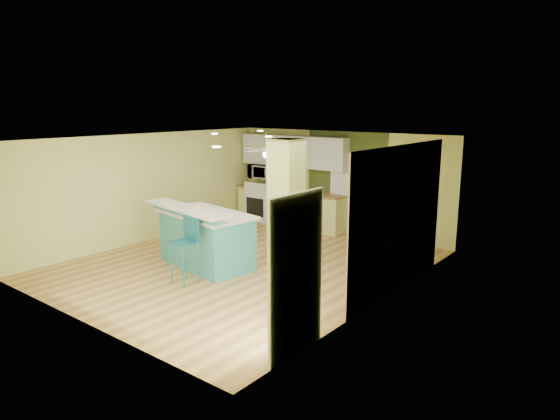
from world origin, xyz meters
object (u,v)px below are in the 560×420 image
(bar_stool, at_px, (187,239))
(canister, at_px, (200,209))
(side_counter, at_px, (386,256))
(fruit_bowl, at_px, (306,191))
(peninsula, at_px, (206,238))

(bar_stool, distance_m, canister, 1.00)
(canister, bearing_deg, side_counter, 22.32)
(canister, bearing_deg, fruit_bowl, 91.95)
(bar_stool, xyz_separation_m, side_counter, (2.79, 2.14, -0.30))
(fruit_bowl, height_order, canister, canister)
(bar_stool, relative_size, side_counter, 0.77)
(bar_stool, xyz_separation_m, canister, (-0.52, 0.78, 0.35))
(bar_stool, distance_m, fruit_bowl, 4.60)
(canister, bearing_deg, peninsula, 43.82)
(bar_stool, height_order, fruit_bowl, bar_stool)
(bar_stool, xyz_separation_m, fruit_bowl, (-0.64, 4.55, 0.17))
(side_counter, bearing_deg, bar_stool, -142.51)
(bar_stool, distance_m, side_counter, 3.54)
(bar_stool, bearing_deg, side_counter, 38.96)
(peninsula, relative_size, bar_stool, 1.98)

